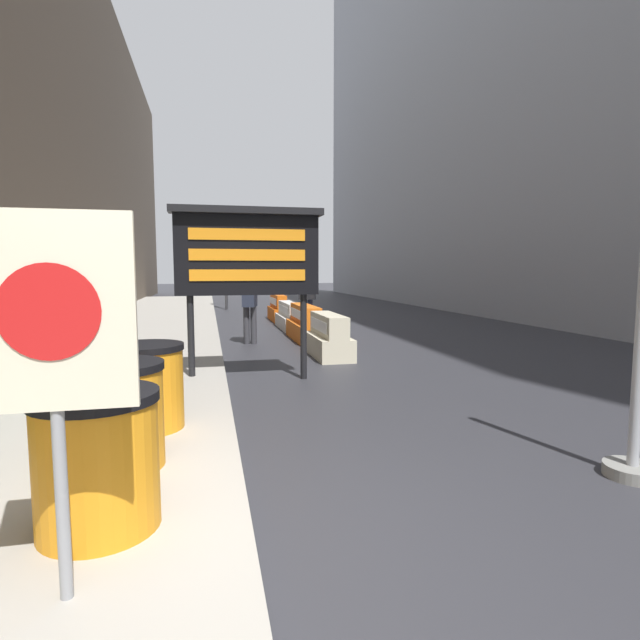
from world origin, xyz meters
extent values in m
plane|color=#2D2D33|center=(0.00, 0.00, 0.00)|extent=(120.00, 120.00, 0.00)
cube|color=brown|center=(-3.99, 9.80, 6.24)|extent=(0.40, 50.40, 12.48)
cylinder|color=orange|center=(-0.91, 0.30, 0.51)|extent=(0.71, 0.71, 0.78)
cylinder|color=black|center=(-0.91, 0.30, 0.93)|extent=(0.74, 0.74, 0.06)
cylinder|color=orange|center=(-0.96, 1.28, 0.51)|extent=(0.71, 0.71, 0.78)
cylinder|color=black|center=(-0.96, 1.28, 0.93)|extent=(0.74, 0.74, 0.06)
cylinder|color=orange|center=(-0.85, 2.27, 0.51)|extent=(0.71, 0.71, 0.78)
cylinder|color=black|center=(-0.85, 2.27, 0.93)|extent=(0.74, 0.74, 0.06)
cylinder|color=gray|center=(-0.93, -0.37, 0.81)|extent=(0.06, 0.06, 1.38)
cube|color=beige|center=(-0.93, -0.39, 1.50)|extent=(0.73, 0.04, 0.91)
cylinder|color=red|center=(-0.93, -0.41, 1.50)|extent=(0.44, 0.01, 0.44)
cylinder|color=black|center=(-0.50, 4.68, 0.66)|extent=(0.10, 0.10, 1.32)
cylinder|color=black|center=(1.19, 4.68, 0.66)|extent=(0.10, 0.10, 1.32)
cube|color=black|center=(0.35, 4.68, 1.91)|extent=(2.11, 0.24, 1.18)
cube|color=black|center=(0.35, 4.61, 2.55)|extent=(2.23, 0.34, 0.10)
cube|color=orange|center=(0.35, 4.55, 2.20)|extent=(1.69, 0.02, 0.17)
cube|color=orange|center=(0.35, 4.55, 1.91)|extent=(1.69, 0.02, 0.17)
cube|color=orange|center=(0.35, 4.55, 1.61)|extent=(1.69, 0.02, 0.17)
cube|color=beige|center=(2.04, 6.52, 0.21)|extent=(0.65, 1.66, 0.42)
cube|color=beige|center=(2.04, 6.52, 0.63)|extent=(0.39, 1.66, 0.42)
cube|color=white|center=(1.84, 6.52, 0.63)|extent=(0.02, 1.33, 0.21)
cube|color=orange|center=(2.04, 8.94, 0.21)|extent=(0.61, 2.11, 0.42)
cube|color=orange|center=(2.04, 8.94, 0.63)|extent=(0.37, 2.11, 0.42)
cube|color=white|center=(1.85, 8.94, 0.63)|extent=(0.02, 1.69, 0.21)
cube|color=silver|center=(2.04, 11.29, 0.19)|extent=(0.57, 2.13, 0.38)
cube|color=silver|center=(2.04, 11.29, 0.57)|extent=(0.34, 2.13, 0.38)
cube|color=white|center=(1.86, 11.29, 0.57)|extent=(0.02, 1.70, 0.19)
cube|color=orange|center=(2.04, 13.66, 0.22)|extent=(0.51, 1.88, 0.44)
cube|color=orange|center=(2.04, 13.66, 0.65)|extent=(0.31, 1.88, 0.44)
cube|color=white|center=(1.88, 13.66, 0.65)|extent=(0.02, 1.51, 0.22)
cube|color=black|center=(2.74, 16.44, 0.02)|extent=(0.31, 0.31, 0.04)
cone|color=#EA560F|center=(2.74, 16.44, 0.30)|extent=(0.25, 0.25, 0.52)
cylinder|color=white|center=(2.74, 16.44, 0.33)|extent=(0.14, 0.14, 0.07)
cube|color=black|center=(2.12, 7.93, 0.02)|extent=(0.44, 0.44, 0.04)
cone|color=#EA560F|center=(2.12, 7.93, 0.42)|extent=(0.36, 0.36, 0.75)
cylinder|color=white|center=(2.12, 7.93, 0.45)|extent=(0.20, 0.20, 0.11)
cylinder|color=#2D2D30|center=(0.53, 18.77, 1.72)|extent=(0.12, 0.12, 3.43)
cube|color=#23281E|center=(0.53, 18.61, 3.01)|extent=(0.28, 0.28, 0.84)
sphere|color=#360605|center=(0.53, 18.46, 3.29)|extent=(0.15, 0.15, 0.15)
sphere|color=gold|center=(0.53, 18.46, 3.01)|extent=(0.15, 0.15, 0.15)
sphere|color=black|center=(0.53, 18.46, 2.73)|extent=(0.15, 0.15, 0.15)
cylinder|color=#23283D|center=(2.45, 11.12, 0.42)|extent=(0.14, 0.14, 0.85)
cylinder|color=#23283D|center=(2.61, 11.12, 0.42)|extent=(0.14, 0.14, 0.85)
cube|color=black|center=(2.53, 11.12, 1.19)|extent=(0.52, 0.41, 0.67)
sphere|color=tan|center=(2.53, 11.12, 1.64)|extent=(0.23, 0.23, 0.23)
cylinder|color=#333338|center=(0.61, 8.56, 0.43)|extent=(0.14, 0.14, 0.86)
cylinder|color=#333338|center=(0.77, 8.56, 0.43)|extent=(0.14, 0.14, 0.86)
cube|color=#232838|center=(0.69, 8.56, 1.20)|extent=(0.39, 0.52, 0.68)
sphere|color=#998351|center=(0.69, 8.56, 1.65)|extent=(0.24, 0.24, 0.24)
cylinder|color=gray|center=(3.12, 0.45, 0.05)|extent=(0.44, 0.44, 0.10)
camera|label=1|loc=(-0.24, -2.83, 1.69)|focal=28.00mm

